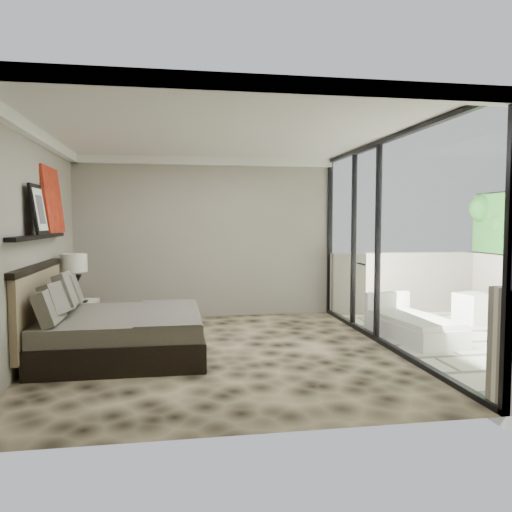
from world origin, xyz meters
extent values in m
plane|color=black|center=(0.00, 0.00, 0.00)|extent=(5.00, 5.00, 0.00)
cube|color=silver|center=(0.00, 0.00, 2.79)|extent=(4.50, 5.00, 0.02)
cube|color=gray|center=(0.00, 2.49, 1.40)|extent=(4.50, 0.02, 2.80)
cube|color=gray|center=(-2.24, 0.00, 1.40)|extent=(0.02, 5.00, 2.80)
cube|color=white|center=(2.25, 0.00, 1.40)|extent=(0.08, 5.00, 2.80)
cube|color=beige|center=(3.75, 0.00, -0.06)|extent=(3.00, 5.00, 0.12)
cube|color=black|center=(-2.18, 0.10, 1.50)|extent=(0.12, 2.20, 0.05)
cube|color=black|center=(-1.20, 0.04, 0.17)|extent=(1.95, 1.85, 0.33)
cube|color=#585149|center=(-1.20, 0.04, 0.44)|extent=(1.89, 1.79, 0.20)
cube|color=#4F4C44|center=(-0.64, 0.04, 0.54)|extent=(0.74, 1.83, 0.03)
cube|color=#7D734F|center=(-2.20, 0.04, 0.65)|extent=(0.08, 1.95, 0.93)
cube|color=black|center=(-1.96, 1.27, 0.27)|extent=(0.71, 0.71, 0.54)
cone|color=black|center=(-2.00, 1.21, 0.62)|extent=(0.22, 0.22, 0.20)
cone|color=black|center=(-2.00, 1.21, 0.82)|extent=(0.22, 0.22, 0.20)
cylinder|color=silver|center=(-2.00, 1.21, 1.09)|extent=(0.38, 0.38, 0.26)
cube|color=#BD3310|center=(-2.19, 0.92, 1.97)|extent=(0.13, 0.90, 0.90)
cube|color=black|center=(-2.14, -0.04, 1.82)|extent=(0.11, 0.50, 0.60)
cube|color=silver|center=(4.36, 1.24, 0.24)|extent=(0.58, 0.58, 0.49)
cube|color=silver|center=(2.80, 0.28, 0.13)|extent=(0.94, 1.58, 0.26)
cube|color=silver|center=(2.80, 0.28, 0.30)|extent=(0.89, 1.48, 0.07)
cube|color=silver|center=(2.71, 0.97, 0.42)|extent=(0.75, 0.21, 0.33)
camera|label=1|loc=(-0.57, -6.29, 1.69)|focal=35.00mm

